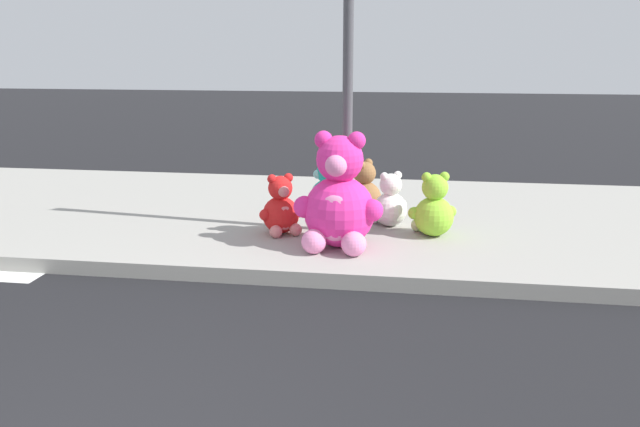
{
  "coord_description": "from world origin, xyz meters",
  "views": [
    {
      "loc": [
        1.72,
        -2.38,
        2.12
      ],
      "look_at": [
        0.82,
        3.6,
        0.55
      ],
      "focal_mm": 35.84,
      "sensor_mm": 36.0,
      "label": 1
    }
  ],
  "objects_px": {
    "plush_pink_large": "(339,202)",
    "plush_white": "(389,204)",
    "plush_teal": "(325,190)",
    "plush_lime": "(433,210)",
    "sign_pole": "(348,75)",
    "plush_red": "(281,210)",
    "plush_brown": "(363,193)"
  },
  "relations": [
    {
      "from": "plush_pink_large",
      "to": "plush_white",
      "type": "bearing_deg",
      "value": 62.33
    },
    {
      "from": "plush_pink_large",
      "to": "plush_white",
      "type": "height_order",
      "value": "plush_pink_large"
    },
    {
      "from": "plush_pink_large",
      "to": "plush_teal",
      "type": "xyz_separation_m",
      "value": [
        -0.36,
        1.51,
        -0.22
      ]
    },
    {
      "from": "plush_lime",
      "to": "plush_white",
      "type": "bearing_deg",
      "value": 145.94
    },
    {
      "from": "sign_pole",
      "to": "plush_pink_large",
      "type": "xyz_separation_m",
      "value": [
        -0.02,
        -0.58,
        -1.23
      ]
    },
    {
      "from": "plush_lime",
      "to": "plush_red",
      "type": "bearing_deg",
      "value": -173.93
    },
    {
      "from": "plush_pink_large",
      "to": "plush_red",
      "type": "relative_size",
      "value": 1.79
    },
    {
      "from": "plush_pink_large",
      "to": "plush_red",
      "type": "xyz_separation_m",
      "value": [
        -0.68,
        0.4,
        -0.21
      ]
    },
    {
      "from": "sign_pole",
      "to": "plush_lime",
      "type": "height_order",
      "value": "sign_pole"
    },
    {
      "from": "plush_white",
      "to": "plush_red",
      "type": "relative_size",
      "value": 0.95
    },
    {
      "from": "plush_brown",
      "to": "plush_red",
      "type": "bearing_deg",
      "value": -131.29
    },
    {
      "from": "sign_pole",
      "to": "plush_lime",
      "type": "xyz_separation_m",
      "value": [
        0.94,
        -0.01,
        -1.42
      ]
    },
    {
      "from": "plush_teal",
      "to": "plush_pink_large",
      "type": "bearing_deg",
      "value": -76.57
    },
    {
      "from": "plush_lime",
      "to": "plush_pink_large",
      "type": "bearing_deg",
      "value": -149.15
    },
    {
      "from": "sign_pole",
      "to": "plush_lime",
      "type": "distance_m",
      "value": 1.7
    },
    {
      "from": "plush_teal",
      "to": "plush_white",
      "type": "xyz_separation_m",
      "value": [
        0.83,
        -0.61,
        0.0
      ]
    },
    {
      "from": "sign_pole",
      "to": "plush_teal",
      "type": "bearing_deg",
      "value": 112.12
    },
    {
      "from": "plush_white",
      "to": "plush_red",
      "type": "bearing_deg",
      "value": -156.42
    },
    {
      "from": "plush_brown",
      "to": "plush_teal",
      "type": "bearing_deg",
      "value": 159.12
    },
    {
      "from": "sign_pole",
      "to": "plush_brown",
      "type": "distance_m",
      "value": 1.61
    },
    {
      "from": "sign_pole",
      "to": "plush_pink_large",
      "type": "distance_m",
      "value": 1.36
    },
    {
      "from": "plush_brown",
      "to": "plush_pink_large",
      "type": "bearing_deg",
      "value": -95.72
    },
    {
      "from": "plush_red",
      "to": "plush_brown",
      "type": "height_order",
      "value": "plush_brown"
    },
    {
      "from": "sign_pole",
      "to": "plush_teal",
      "type": "relative_size",
      "value": 5.16
    },
    {
      "from": "sign_pole",
      "to": "plush_white",
      "type": "bearing_deg",
      "value": 34.68
    },
    {
      "from": "sign_pole",
      "to": "plush_white",
      "type": "distance_m",
      "value": 1.55
    },
    {
      "from": "sign_pole",
      "to": "plush_white",
      "type": "height_order",
      "value": "sign_pole"
    },
    {
      "from": "sign_pole",
      "to": "plush_pink_large",
      "type": "height_order",
      "value": "sign_pole"
    },
    {
      "from": "plush_lime",
      "to": "plush_brown",
      "type": "xyz_separation_m",
      "value": [
        -0.83,
        0.75,
        -0.01
      ]
    },
    {
      "from": "plush_pink_large",
      "to": "plush_white",
      "type": "relative_size",
      "value": 1.88
    },
    {
      "from": "sign_pole",
      "to": "plush_brown",
      "type": "relative_size",
      "value": 4.68
    },
    {
      "from": "plush_white",
      "to": "plush_brown",
      "type": "distance_m",
      "value": 0.54
    }
  ]
}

